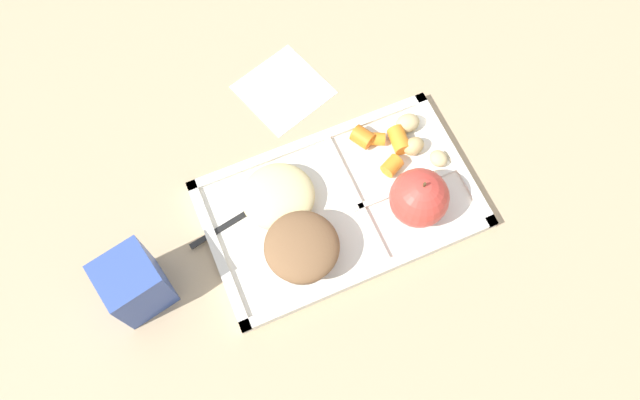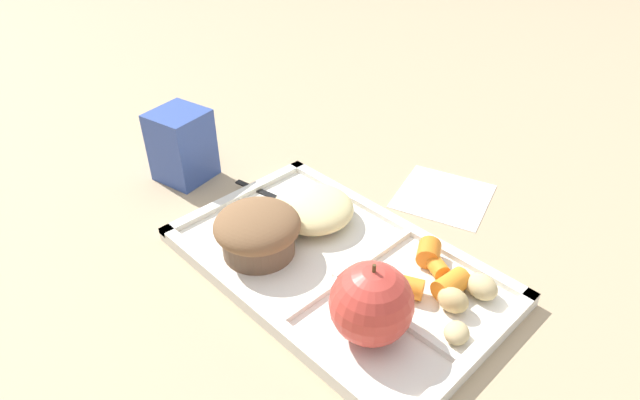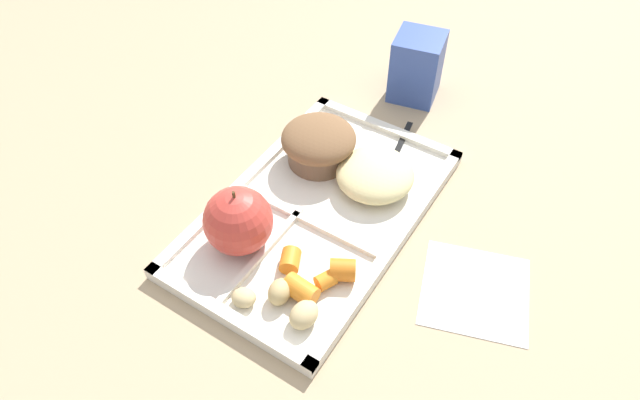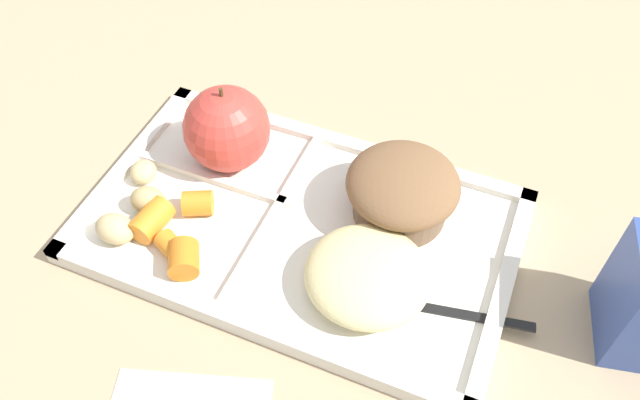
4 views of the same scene
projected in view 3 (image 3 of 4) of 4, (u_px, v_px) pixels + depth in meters
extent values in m
plane|color=tan|center=(318.00, 215.00, 0.72)|extent=(6.00, 6.00, 0.00)
cube|color=silver|center=(318.00, 212.00, 0.72)|extent=(0.37, 0.23, 0.01)
cube|color=silver|center=(394.00, 244.00, 0.67)|extent=(0.37, 0.01, 0.01)
cube|color=silver|center=(250.00, 175.00, 0.75)|extent=(0.37, 0.01, 0.01)
cube|color=silver|center=(226.00, 314.00, 0.61)|extent=(0.01, 0.23, 0.01)
cube|color=silver|center=(386.00, 128.00, 0.81)|extent=(0.01, 0.23, 0.01)
cube|color=silver|center=(307.00, 221.00, 0.70)|extent=(0.01, 0.20, 0.01)
cube|color=silver|center=(263.00, 253.00, 0.66)|extent=(0.16, 0.01, 0.01)
sphere|color=#C63D33|center=(238.00, 221.00, 0.65)|extent=(0.08, 0.08, 0.08)
cylinder|color=#4C381E|center=(234.00, 196.00, 0.62)|extent=(0.00, 0.00, 0.01)
cylinder|color=brown|center=(319.00, 152.00, 0.76)|extent=(0.08, 0.08, 0.03)
ellipsoid|color=brown|center=(319.00, 139.00, 0.74)|extent=(0.10, 0.10, 0.04)
cylinder|color=orange|center=(301.00, 290.00, 0.62)|extent=(0.03, 0.04, 0.02)
cylinder|color=orange|center=(290.00, 260.00, 0.65)|extent=(0.03, 0.03, 0.02)
cylinder|color=orange|center=(326.00, 280.00, 0.63)|extent=(0.03, 0.03, 0.02)
cylinder|color=orange|center=(343.00, 270.00, 0.63)|extent=(0.04, 0.04, 0.03)
ellipsoid|color=tan|center=(304.00, 315.00, 0.60)|extent=(0.04, 0.03, 0.03)
ellipsoid|color=tan|center=(280.00, 292.00, 0.62)|extent=(0.04, 0.03, 0.03)
ellipsoid|color=tan|center=(244.00, 298.00, 0.61)|extent=(0.03, 0.03, 0.02)
ellipsoid|color=beige|center=(375.00, 174.00, 0.73)|extent=(0.10, 0.10, 0.04)
sphere|color=#755B4C|center=(371.00, 182.00, 0.72)|extent=(0.04, 0.04, 0.04)
sphere|color=brown|center=(363.00, 189.00, 0.72)|extent=(0.03, 0.03, 0.03)
cube|color=black|center=(400.00, 144.00, 0.79)|extent=(0.10, 0.03, 0.00)
cube|color=black|center=(386.00, 176.00, 0.75)|extent=(0.04, 0.03, 0.00)
cylinder|color=black|center=(373.00, 188.00, 0.74)|extent=(0.02, 0.01, 0.00)
cylinder|color=black|center=(379.00, 190.00, 0.73)|extent=(0.02, 0.01, 0.00)
cylinder|color=black|center=(386.00, 192.00, 0.73)|extent=(0.02, 0.01, 0.00)
cube|color=#334C99|center=(417.00, 67.00, 0.85)|extent=(0.08, 0.08, 0.10)
cube|color=white|center=(475.00, 290.00, 0.64)|extent=(0.15, 0.15, 0.00)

